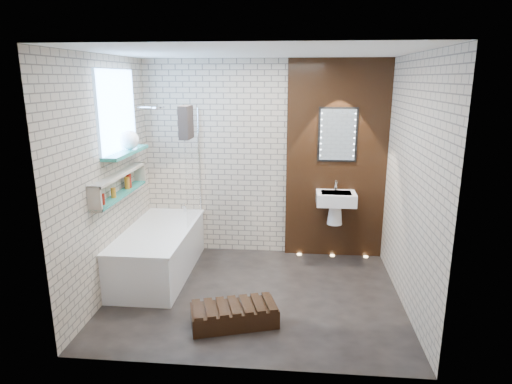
# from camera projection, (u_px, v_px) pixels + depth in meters

# --- Properties ---
(ground) EXTENTS (3.20, 3.20, 0.00)m
(ground) POSITION_uv_depth(u_px,v_px,m) (255.00, 294.00, 4.94)
(ground) COLOR black
(ground) RESTS_ON ground
(room_shell) EXTENTS (3.24, 3.20, 2.60)m
(room_shell) POSITION_uv_depth(u_px,v_px,m) (255.00, 182.00, 4.61)
(room_shell) COLOR #BBA994
(room_shell) RESTS_ON ground
(walnut_panel) EXTENTS (1.30, 0.06, 2.60)m
(walnut_panel) POSITION_uv_depth(u_px,v_px,m) (336.00, 161.00, 5.75)
(walnut_panel) COLOR black
(walnut_panel) RESTS_ON ground
(clerestory_window) EXTENTS (0.18, 1.00, 0.94)m
(clerestory_window) POSITION_uv_depth(u_px,v_px,m) (119.00, 120.00, 4.94)
(clerestory_window) COLOR #7FADE0
(clerestory_window) RESTS_ON room_shell
(display_niche) EXTENTS (0.14, 1.30, 0.26)m
(display_niche) POSITION_uv_depth(u_px,v_px,m) (120.00, 184.00, 4.92)
(display_niche) COLOR #248476
(display_niche) RESTS_ON room_shell
(bathtub) EXTENTS (0.79, 1.74, 0.70)m
(bathtub) POSITION_uv_depth(u_px,v_px,m) (159.00, 251.00, 5.41)
(bathtub) COLOR white
(bathtub) RESTS_ON ground
(bath_screen) EXTENTS (0.01, 0.78, 1.40)m
(bath_screen) POSITION_uv_depth(u_px,v_px,m) (193.00, 166.00, 5.55)
(bath_screen) COLOR white
(bath_screen) RESTS_ON bathtub
(towel) EXTENTS (0.11, 0.30, 0.39)m
(towel) POSITION_uv_depth(u_px,v_px,m) (186.00, 122.00, 5.15)
(towel) COLOR black
(towel) RESTS_ON bath_screen
(shower_head) EXTENTS (0.18, 0.18, 0.02)m
(shower_head) POSITION_uv_depth(u_px,v_px,m) (158.00, 107.00, 5.47)
(shower_head) COLOR silver
(shower_head) RESTS_ON room_shell
(washbasin) EXTENTS (0.50, 0.36, 0.58)m
(washbasin) POSITION_uv_depth(u_px,v_px,m) (336.00, 203.00, 5.69)
(washbasin) COLOR white
(washbasin) RESTS_ON walnut_panel
(led_mirror) EXTENTS (0.50, 0.02, 0.70)m
(led_mirror) POSITION_uv_depth(u_px,v_px,m) (338.00, 135.00, 5.63)
(led_mirror) COLOR black
(led_mirror) RESTS_ON walnut_panel
(walnut_step) EXTENTS (0.91, 0.60, 0.19)m
(walnut_step) POSITION_uv_depth(u_px,v_px,m) (234.00, 316.00, 4.32)
(walnut_step) COLOR black
(walnut_step) RESTS_ON ground
(niche_bottles) EXTENTS (0.07, 0.78, 0.17)m
(niche_bottles) POSITION_uv_depth(u_px,v_px,m) (122.00, 186.00, 4.98)
(niche_bottles) COLOR maroon
(niche_bottles) RESTS_ON display_niche
(sill_vases) EXTENTS (0.22, 0.22, 0.22)m
(sill_vases) POSITION_uv_depth(u_px,v_px,m) (129.00, 140.00, 5.09)
(sill_vases) COLOR white
(sill_vases) RESTS_ON clerestory_window
(floor_uplights) EXTENTS (0.96, 0.06, 0.01)m
(floor_uplights) POSITION_uv_depth(u_px,v_px,m) (332.00, 255.00, 6.01)
(floor_uplights) COLOR #FFD899
(floor_uplights) RESTS_ON ground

